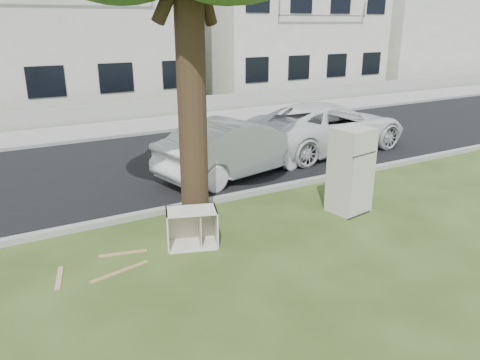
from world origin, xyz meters
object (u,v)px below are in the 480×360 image
car_right (328,126)px  car_center (239,147)px  fridge (351,171)px  cabinet (192,228)px

car_right → car_center: bearing=98.0°
car_center → car_right: size_ratio=0.84×
fridge → cabinet: (-3.53, 0.14, -0.55)m
fridge → car_center: (-0.76, 3.34, -0.16)m
cabinet → car_center: bearing=68.5°
car_center → car_right: 3.70m
cabinet → car_right: size_ratio=0.17×
fridge → cabinet: bearing=168.5°
car_center → cabinet: bearing=126.8°
car_right → fridge: bearing=140.9°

